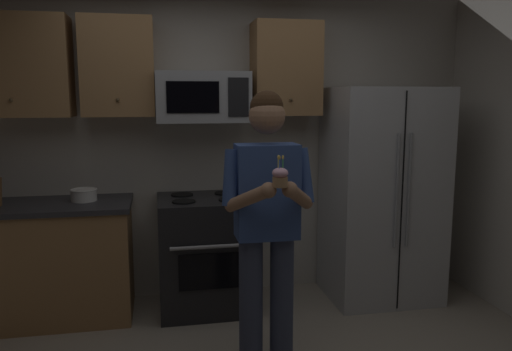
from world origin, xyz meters
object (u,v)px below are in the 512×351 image
Objects in this scene: bowl_large_white at (84,195)px; person at (267,216)px; cupcake at (280,177)px; microwave at (202,97)px; oven_range at (206,253)px; refrigerator at (382,194)px.

person is (1.22, -1.09, 0.03)m from bowl_large_white.
cupcake is (1.22, -1.41, 0.32)m from bowl_large_white.
microwave is 1.20m from bowl_large_white.
oven_range is at bearing -90.02° from microwave.
oven_range is 5.36× the size of cupcake.
microwave is 1.55m from cupcake.
bowl_large_white is 1.17× the size of cupcake.
oven_range is 1.07m from bowl_large_white.
refrigerator is at bearing -1.50° from oven_range.
microwave reaches higher than bowl_large_white.
person is (-1.22, -0.98, 0.10)m from refrigerator.
person is 10.13× the size of cupcake.
person reaches higher than oven_range.
cupcake is (-1.22, -1.31, 0.39)m from refrigerator.
cupcake is at bearing -49.12° from bowl_large_white.
refrigerator reaches higher than bowl_large_white.
cupcake is (0.28, -1.35, 0.83)m from oven_range.
cupcake is at bearing -90.00° from person.
bowl_large_white is (-0.94, -0.05, -0.75)m from microwave.
oven_range is 1.56m from refrigerator.
microwave is at bearing 89.98° from oven_range.
bowl_large_white is at bearing -176.78° from microwave.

